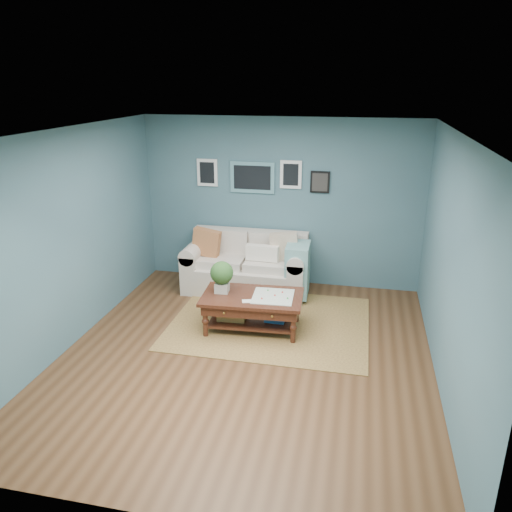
# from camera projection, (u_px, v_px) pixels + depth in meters

# --- Properties ---
(room_shell) EXTENTS (5.00, 5.02, 2.70)m
(room_shell) POSITION_uv_depth(u_px,v_px,m) (245.00, 250.00, 5.78)
(room_shell) COLOR brown
(room_shell) RESTS_ON ground
(area_rug) EXTENTS (2.71, 2.17, 0.01)m
(area_rug) POSITION_uv_depth(u_px,v_px,m) (270.00, 323.00, 7.00)
(area_rug) COLOR brown
(area_rug) RESTS_ON ground
(loveseat) EXTENTS (1.99, 0.90, 1.02)m
(loveseat) POSITION_uv_depth(u_px,v_px,m) (252.00, 265.00, 7.99)
(loveseat) COLOR beige
(loveseat) RESTS_ON ground
(coffee_table) EXTENTS (1.38, 0.86, 0.94)m
(coffee_table) POSITION_uv_depth(u_px,v_px,m) (247.00, 301.00, 6.72)
(coffee_table) COLOR #33160D
(coffee_table) RESTS_ON ground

